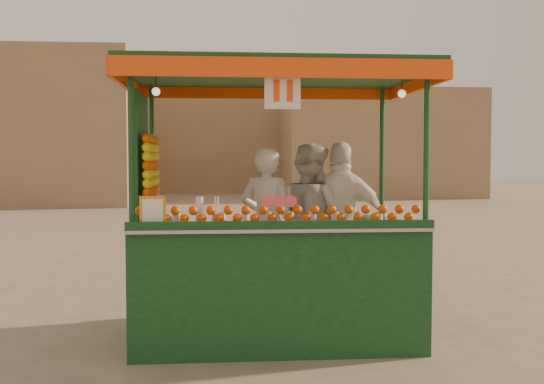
{
  "coord_description": "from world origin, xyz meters",
  "views": [
    {
      "loc": [
        -0.51,
        -5.98,
        1.77
      ],
      "look_at": [
        -0.03,
        0.09,
        1.45
      ],
      "focal_mm": 40.94,
      "sensor_mm": 36.0,
      "label": 1
    }
  ],
  "objects": [
    {
      "name": "vendor_left",
      "position": [
        -0.05,
        0.42,
        1.11
      ],
      "size": [
        0.69,
        0.59,
        1.6
      ],
      "rotation": [
        0.0,
        0.0,
        2.73
      ],
      "color": "silver",
      "rests_on": "ground"
    },
    {
      "name": "building_right",
      "position": [
        7.0,
        24.0,
        2.5
      ],
      "size": [
        9.0,
        6.0,
        5.0
      ],
      "primitive_type": "cube",
      "color": "#967E55",
      "rests_on": "ground"
    },
    {
      "name": "ground",
      "position": [
        0.0,
        0.0,
        0.0
      ],
      "size": [
        90.0,
        90.0,
        0.0
      ],
      "primitive_type": "plane",
      "color": "#705E50",
      "rests_on": "ground"
    },
    {
      "name": "building_left",
      "position": [
        -9.0,
        20.0,
        3.0
      ],
      "size": [
        10.0,
        6.0,
        6.0
      ],
      "primitive_type": "cube",
      "color": "#967E55",
      "rests_on": "ground"
    },
    {
      "name": "vendor_middle",
      "position": [
        0.4,
        0.45,
        1.13
      ],
      "size": [
        0.99,
        1.0,
        1.63
      ],
      "rotation": [
        0.0,
        0.0,
        2.31
      ],
      "color": "beige",
      "rests_on": "ground"
    },
    {
      "name": "juice_cart",
      "position": [
        -0.07,
        0.06,
        0.87
      ],
      "size": [
        2.94,
        1.91,
        2.67
      ],
      "color": "#0E361C",
      "rests_on": "ground"
    },
    {
      "name": "vendor_right",
      "position": [
        0.73,
        0.39,
        1.14
      ],
      "size": [
        1.05,
        0.72,
        1.65
      ],
      "rotation": [
        0.0,
        0.0,
        2.78
      ],
      "color": "white",
      "rests_on": "ground"
    },
    {
      "name": "building_center",
      "position": [
        -2.0,
        30.0,
        3.5
      ],
      "size": [
        14.0,
        7.0,
        7.0
      ],
      "primitive_type": "cube",
      "color": "#967E55",
      "rests_on": "ground"
    }
  ]
}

